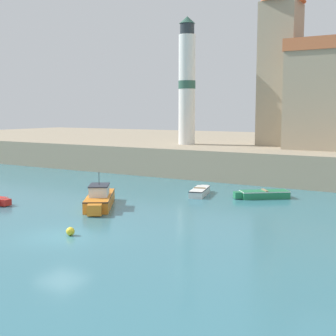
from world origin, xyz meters
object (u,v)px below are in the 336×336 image
at_px(dinghy_green_3, 263,194).
at_px(mooring_buoy, 70,231).
at_px(dinghy_white_1, 200,191).
at_px(motorboat_orange_2, 99,199).
at_px(lighthouse, 187,83).
at_px(church, 334,90).

bearing_deg(dinghy_green_3, mooring_buoy, -108.21).
height_order(dinghy_white_1, mooring_buoy, dinghy_white_1).
height_order(motorboat_orange_2, mooring_buoy, motorboat_orange_2).
bearing_deg(dinghy_white_1, lighthouse, 122.51).
bearing_deg(lighthouse, dinghy_white_1, -57.49).
xyz_separation_m(dinghy_white_1, mooring_buoy, (-0.43, -14.62, -0.07)).
xyz_separation_m(motorboat_orange_2, dinghy_green_3, (8.76, 9.13, -0.26)).
height_order(dinghy_green_3, church, church).
distance_m(dinghy_green_3, mooring_buoy, 16.77).
xyz_separation_m(dinghy_green_3, lighthouse, (-13.55, 12.40, 9.53)).
distance_m(dinghy_green_3, lighthouse, 20.69).
relative_size(mooring_buoy, church, 0.03).
relative_size(mooring_buoy, lighthouse, 0.03).
distance_m(motorboat_orange_2, church, 29.86).
bearing_deg(dinghy_green_3, dinghy_white_1, -164.81).
xyz_separation_m(mooring_buoy, church, (6.63, 33.62, 8.69)).
bearing_deg(mooring_buoy, dinghy_green_3, 71.79).
xyz_separation_m(dinghy_green_3, mooring_buoy, (-5.24, -15.93, -0.09)).
xyz_separation_m(dinghy_white_1, lighthouse, (-8.74, 13.71, 9.55)).
bearing_deg(motorboat_orange_2, lighthouse, 102.53).
bearing_deg(motorboat_orange_2, dinghy_green_3, 46.17).
relative_size(dinghy_green_3, mooring_buoy, 8.63).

